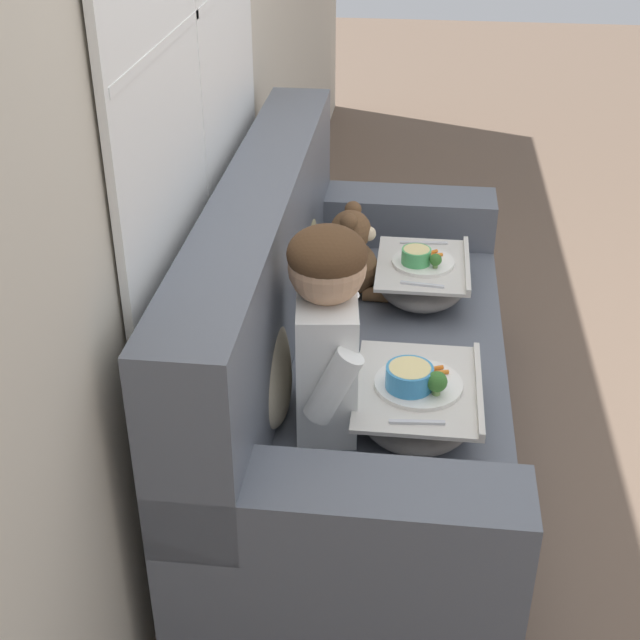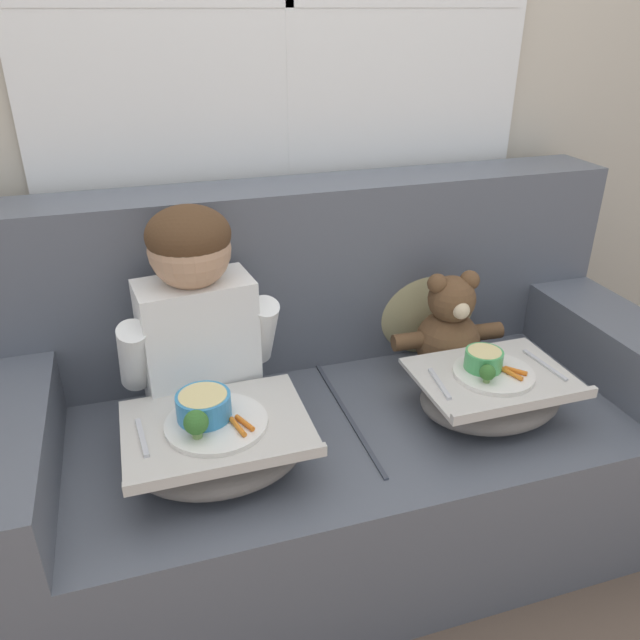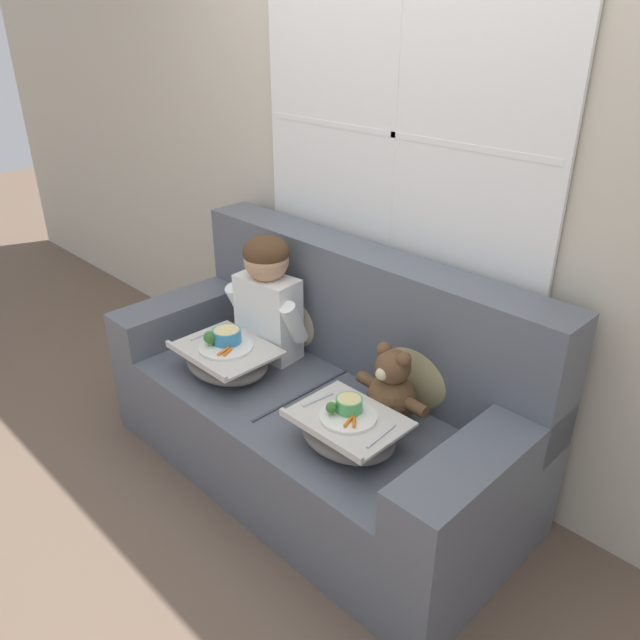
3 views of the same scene
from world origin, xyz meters
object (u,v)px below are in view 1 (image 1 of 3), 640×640
at_px(throw_pillow_behind_teddy, 302,244).
at_px(teddy_bear, 351,258).
at_px(child_figure, 327,320).
at_px(lap_tray_teddy, 422,278).
at_px(couch, 343,372).
at_px(lap_tray_child, 417,402).
at_px(throw_pillow_behind_child, 266,360).

relative_size(throw_pillow_behind_teddy, teddy_bear, 1.11).
relative_size(child_figure, lap_tray_teddy, 1.43).
height_order(couch, child_figure, child_figure).
distance_m(child_figure, teddy_bear, 0.76).
distance_m(throw_pillow_behind_teddy, teddy_bear, 0.18).
bearing_deg(teddy_bear, throw_pillow_behind_teddy, 89.91).
bearing_deg(throw_pillow_behind_teddy, couch, -154.10).
bearing_deg(lap_tray_child, child_figure, 89.55).
relative_size(throw_pillow_behind_teddy, lap_tray_teddy, 0.96).
relative_size(teddy_bear, lap_tray_child, 0.81).
distance_m(throw_pillow_behind_teddy, child_figure, 0.77).
height_order(throw_pillow_behind_child, lap_tray_teddy, throw_pillow_behind_child).
xyz_separation_m(couch, lap_tray_child, (-0.37, -0.24, 0.17)).
distance_m(throw_pillow_behind_teddy, lap_tray_child, 0.86).
relative_size(lap_tray_child, lap_tray_teddy, 1.06).
bearing_deg(throw_pillow_behind_teddy, throw_pillow_behind_child, 180.00).
xyz_separation_m(throw_pillow_behind_child, child_figure, (0.00, -0.17, 0.14)).
bearing_deg(couch, throw_pillow_behind_child, 154.10).
height_order(lap_tray_child, lap_tray_teddy, lap_tray_child).
xyz_separation_m(child_figure, lap_tray_child, (-0.00, -0.25, -0.25)).
height_order(throw_pillow_behind_teddy, lap_tray_child, throw_pillow_behind_teddy).
relative_size(couch, lap_tray_teddy, 4.69).
distance_m(throw_pillow_behind_child, child_figure, 0.22).
bearing_deg(child_figure, throw_pillow_behind_teddy, 12.85).
bearing_deg(lap_tray_teddy, child_figure, 161.22).
height_order(couch, lap_tray_teddy, couch).
bearing_deg(teddy_bear, child_figure, 179.73).
distance_m(couch, throw_pillow_behind_teddy, 0.49).
bearing_deg(lap_tray_child, couch, 32.85).
height_order(throw_pillow_behind_teddy, teddy_bear, throw_pillow_behind_teddy).
relative_size(couch, teddy_bear, 5.47).
xyz_separation_m(throw_pillow_behind_teddy, lap_tray_teddy, (-0.00, -0.42, -0.11)).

